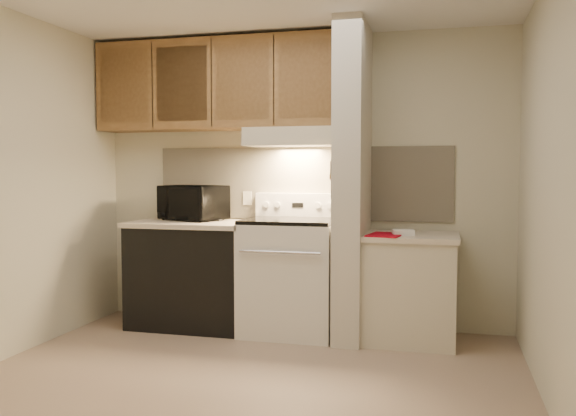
% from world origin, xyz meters
% --- Properties ---
extents(floor, '(3.60, 3.60, 0.00)m').
position_xyz_m(floor, '(0.00, 0.00, 0.00)').
color(floor, tan).
rests_on(floor, ground).
extents(wall_back, '(3.60, 2.50, 0.02)m').
position_xyz_m(wall_back, '(0.00, 1.50, 1.25)').
color(wall_back, beige).
rests_on(wall_back, floor).
extents(wall_left, '(0.02, 3.00, 2.50)m').
position_xyz_m(wall_left, '(-1.80, 0.00, 1.25)').
color(wall_left, beige).
rests_on(wall_left, floor).
extents(wall_right, '(0.02, 3.00, 2.50)m').
position_xyz_m(wall_right, '(1.80, 0.00, 1.25)').
color(wall_right, beige).
rests_on(wall_right, floor).
extents(backsplash, '(2.60, 0.02, 0.63)m').
position_xyz_m(backsplash, '(0.00, 1.49, 1.24)').
color(backsplash, beige).
rests_on(backsplash, wall_back).
extents(range_body, '(0.76, 0.65, 0.92)m').
position_xyz_m(range_body, '(0.00, 1.16, 0.46)').
color(range_body, silver).
rests_on(range_body, floor).
extents(oven_window, '(0.50, 0.01, 0.30)m').
position_xyz_m(oven_window, '(0.00, 0.84, 0.50)').
color(oven_window, black).
rests_on(oven_window, range_body).
extents(oven_handle, '(0.65, 0.02, 0.02)m').
position_xyz_m(oven_handle, '(0.00, 0.80, 0.72)').
color(oven_handle, silver).
rests_on(oven_handle, range_body).
extents(cooktop, '(0.74, 0.64, 0.03)m').
position_xyz_m(cooktop, '(0.00, 1.16, 0.94)').
color(cooktop, black).
rests_on(cooktop, range_body).
extents(range_backguard, '(0.76, 0.08, 0.20)m').
position_xyz_m(range_backguard, '(0.00, 1.44, 1.05)').
color(range_backguard, silver).
rests_on(range_backguard, range_body).
extents(range_display, '(0.10, 0.01, 0.04)m').
position_xyz_m(range_display, '(0.00, 1.40, 1.05)').
color(range_display, black).
rests_on(range_display, range_backguard).
extents(range_knob_left_outer, '(0.05, 0.02, 0.05)m').
position_xyz_m(range_knob_left_outer, '(-0.28, 1.40, 1.05)').
color(range_knob_left_outer, silver).
rests_on(range_knob_left_outer, range_backguard).
extents(range_knob_left_inner, '(0.05, 0.02, 0.05)m').
position_xyz_m(range_knob_left_inner, '(-0.18, 1.40, 1.05)').
color(range_knob_left_inner, silver).
rests_on(range_knob_left_inner, range_backguard).
extents(range_knob_right_inner, '(0.05, 0.02, 0.05)m').
position_xyz_m(range_knob_right_inner, '(0.18, 1.40, 1.05)').
color(range_knob_right_inner, silver).
rests_on(range_knob_right_inner, range_backguard).
extents(range_knob_right_outer, '(0.05, 0.02, 0.05)m').
position_xyz_m(range_knob_right_outer, '(0.28, 1.40, 1.05)').
color(range_knob_right_outer, silver).
rests_on(range_knob_right_outer, range_backguard).
extents(dishwasher_front, '(1.00, 0.63, 0.87)m').
position_xyz_m(dishwasher_front, '(-0.88, 1.17, 0.43)').
color(dishwasher_front, black).
rests_on(dishwasher_front, floor).
extents(left_countertop, '(1.04, 0.67, 0.04)m').
position_xyz_m(left_countertop, '(-0.88, 1.17, 0.89)').
color(left_countertop, beige).
rests_on(left_countertop, dishwasher_front).
extents(spoon_rest, '(0.23, 0.08, 0.02)m').
position_xyz_m(spoon_rest, '(-0.76, 1.26, 0.92)').
color(spoon_rest, black).
rests_on(spoon_rest, left_countertop).
extents(teal_jar, '(0.12, 0.12, 0.11)m').
position_xyz_m(teal_jar, '(-0.83, 1.39, 0.96)').
color(teal_jar, '#316C61').
rests_on(teal_jar, left_countertop).
extents(outlet, '(0.08, 0.01, 0.12)m').
position_xyz_m(outlet, '(-0.48, 1.48, 1.10)').
color(outlet, beige).
rests_on(outlet, backsplash).
extents(microwave, '(0.64, 0.54, 0.30)m').
position_xyz_m(microwave, '(-0.93, 1.31, 1.06)').
color(microwave, black).
rests_on(microwave, left_countertop).
extents(partition_pillar, '(0.22, 0.70, 2.50)m').
position_xyz_m(partition_pillar, '(0.51, 1.15, 1.25)').
color(partition_pillar, beige).
rests_on(partition_pillar, floor).
extents(pillar_trim, '(0.01, 0.70, 0.04)m').
position_xyz_m(pillar_trim, '(0.39, 1.15, 1.30)').
color(pillar_trim, olive).
rests_on(pillar_trim, partition_pillar).
extents(knife_strip, '(0.02, 0.42, 0.04)m').
position_xyz_m(knife_strip, '(0.39, 1.10, 1.32)').
color(knife_strip, black).
rests_on(knife_strip, partition_pillar).
extents(knife_blade_a, '(0.01, 0.03, 0.16)m').
position_xyz_m(knife_blade_a, '(0.38, 0.95, 1.22)').
color(knife_blade_a, silver).
rests_on(knife_blade_a, knife_strip).
extents(knife_handle_a, '(0.02, 0.02, 0.10)m').
position_xyz_m(knife_handle_a, '(0.38, 0.95, 1.37)').
color(knife_handle_a, black).
rests_on(knife_handle_a, knife_strip).
extents(knife_blade_b, '(0.01, 0.04, 0.18)m').
position_xyz_m(knife_blade_b, '(0.38, 1.02, 1.21)').
color(knife_blade_b, silver).
rests_on(knife_blade_b, knife_strip).
extents(knife_handle_b, '(0.02, 0.02, 0.10)m').
position_xyz_m(knife_handle_b, '(0.38, 1.01, 1.37)').
color(knife_handle_b, black).
rests_on(knife_handle_b, knife_strip).
extents(knife_blade_c, '(0.01, 0.04, 0.20)m').
position_xyz_m(knife_blade_c, '(0.38, 1.10, 1.20)').
color(knife_blade_c, silver).
rests_on(knife_blade_c, knife_strip).
extents(knife_handle_c, '(0.02, 0.02, 0.10)m').
position_xyz_m(knife_handle_c, '(0.38, 1.10, 1.37)').
color(knife_handle_c, black).
rests_on(knife_handle_c, knife_strip).
extents(knife_blade_d, '(0.01, 0.04, 0.16)m').
position_xyz_m(knife_blade_d, '(0.38, 1.18, 1.22)').
color(knife_blade_d, silver).
rests_on(knife_blade_d, knife_strip).
extents(knife_handle_d, '(0.02, 0.02, 0.10)m').
position_xyz_m(knife_handle_d, '(0.38, 1.18, 1.37)').
color(knife_handle_d, black).
rests_on(knife_handle_d, knife_strip).
extents(knife_blade_e, '(0.01, 0.04, 0.18)m').
position_xyz_m(knife_blade_e, '(0.38, 1.26, 1.21)').
color(knife_blade_e, silver).
rests_on(knife_blade_e, knife_strip).
extents(knife_handle_e, '(0.02, 0.02, 0.10)m').
position_xyz_m(knife_handle_e, '(0.38, 1.25, 1.37)').
color(knife_handle_e, black).
rests_on(knife_handle_e, knife_strip).
extents(oven_mitt, '(0.03, 0.09, 0.22)m').
position_xyz_m(oven_mitt, '(0.38, 1.32, 1.16)').
color(oven_mitt, slate).
rests_on(oven_mitt, partition_pillar).
extents(right_cab_base, '(0.70, 0.60, 0.81)m').
position_xyz_m(right_cab_base, '(0.97, 1.15, 0.40)').
color(right_cab_base, beige).
rests_on(right_cab_base, floor).
extents(right_countertop, '(0.74, 0.64, 0.04)m').
position_xyz_m(right_countertop, '(0.97, 1.15, 0.83)').
color(right_countertop, beige).
rests_on(right_countertop, right_cab_base).
extents(red_folder, '(0.29, 0.36, 0.01)m').
position_xyz_m(red_folder, '(0.79, 1.00, 0.86)').
color(red_folder, '#AA0415').
rests_on(red_folder, right_countertop).
extents(white_box, '(0.18, 0.14, 0.04)m').
position_xyz_m(white_box, '(0.92, 1.05, 0.87)').
color(white_box, white).
rests_on(white_box, right_countertop).
extents(range_hood, '(0.78, 0.44, 0.15)m').
position_xyz_m(range_hood, '(0.00, 1.28, 1.62)').
color(range_hood, beige).
rests_on(range_hood, upper_cabinets).
extents(hood_lip, '(0.78, 0.04, 0.06)m').
position_xyz_m(hood_lip, '(0.00, 1.07, 1.58)').
color(hood_lip, beige).
rests_on(hood_lip, range_hood).
extents(upper_cabinets, '(2.18, 0.33, 0.77)m').
position_xyz_m(upper_cabinets, '(-0.69, 1.32, 2.08)').
color(upper_cabinets, olive).
rests_on(upper_cabinets, wall_back).
extents(cab_door_a, '(0.46, 0.01, 0.63)m').
position_xyz_m(cab_door_a, '(-1.51, 1.17, 2.08)').
color(cab_door_a, olive).
rests_on(cab_door_a, upper_cabinets).
extents(cab_gap_a, '(0.01, 0.01, 0.73)m').
position_xyz_m(cab_gap_a, '(-1.23, 1.16, 2.08)').
color(cab_gap_a, black).
rests_on(cab_gap_a, upper_cabinets).
extents(cab_door_b, '(0.46, 0.01, 0.63)m').
position_xyz_m(cab_door_b, '(-0.96, 1.17, 2.08)').
color(cab_door_b, olive).
rests_on(cab_door_b, upper_cabinets).
extents(cab_gap_b, '(0.01, 0.01, 0.73)m').
position_xyz_m(cab_gap_b, '(-0.69, 1.16, 2.08)').
color(cab_gap_b, black).
rests_on(cab_gap_b, upper_cabinets).
extents(cab_door_c, '(0.46, 0.01, 0.63)m').
position_xyz_m(cab_door_c, '(-0.42, 1.17, 2.08)').
color(cab_door_c, olive).
rests_on(cab_door_c, upper_cabinets).
extents(cab_gap_c, '(0.01, 0.01, 0.73)m').
position_xyz_m(cab_gap_c, '(-0.14, 1.16, 2.08)').
color(cab_gap_c, black).
rests_on(cab_gap_c, upper_cabinets).
extents(cab_door_d, '(0.46, 0.01, 0.63)m').
position_xyz_m(cab_door_d, '(0.13, 1.17, 2.08)').
color(cab_door_d, olive).
rests_on(cab_door_d, upper_cabinets).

